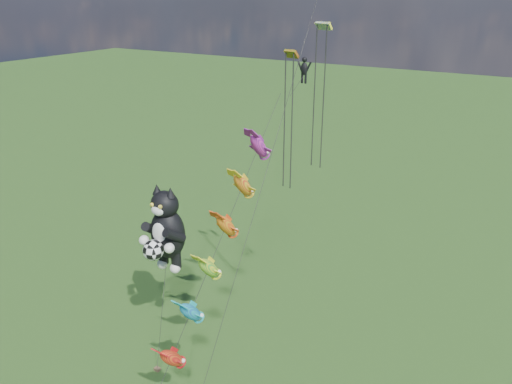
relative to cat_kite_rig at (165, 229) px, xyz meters
The scene contains 4 objects.
ground 10.78m from the cat_kite_rig, 148.20° to the right, with size 300.00×300.00×0.00m, color #163D0F.
cat_kite_rig is the anchor object (origin of this frame).
fish_windsock_rig 5.45m from the cat_kite_rig, 15.41° to the right, with size 1.32×15.95×18.17m.
parafoil_rig 13.03m from the cat_kite_rig, 43.24° to the left, with size 1.75×17.52×25.58m.
Camera 1 is at (24.73, -19.95, 24.23)m, focal length 35.00 mm.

